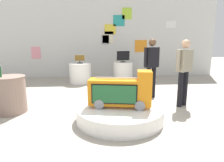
{
  "coord_description": "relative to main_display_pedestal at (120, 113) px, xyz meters",
  "views": [
    {
      "loc": [
        -0.31,
        -3.99,
        1.58
      ],
      "look_at": [
        0.08,
        0.68,
        0.63
      ],
      "focal_mm": 31.35,
      "sensor_mm": 36.0,
      "label": 1
    }
  ],
  "objects": [
    {
      "name": "novelty_firetruck_tv",
      "position": [
        0.02,
        -0.01,
        0.45
      ],
      "size": [
        1.27,
        0.58,
        0.74
      ],
      "color": "gray",
      "rests_on": "main_display_pedestal"
    },
    {
      "name": "main_display_pedestal",
      "position": [
        0.0,
        0.0,
        0.0
      ],
      "size": [
        1.75,
        1.75,
        0.28
      ],
      "primitive_type": "cylinder",
      "color": "white",
      "rests_on": "ground"
    },
    {
      "name": "tv_on_left_rear",
      "position": [
        -1.07,
        3.74,
        0.79
      ],
      "size": [
        0.4,
        0.23,
        0.33
      ],
      "color": "black",
      "rests_on": "display_pedestal_left_rear"
    },
    {
      "name": "shopper_browsing_near_truck",
      "position": [
        1.07,
        1.53,
        0.83
      ],
      "size": [
        0.5,
        0.36,
        1.65
      ],
      "color": "black",
      "rests_on": "ground"
    },
    {
      "name": "display_pedestal_left_rear",
      "position": [
        -1.07,
        3.74,
        0.24
      ],
      "size": [
        0.83,
        0.83,
        0.76
      ],
      "primitive_type": "cylinder",
      "color": "white",
      "rests_on": "ground"
    },
    {
      "name": "display_pedestal_center_rear",
      "position": [
        0.63,
        4.07,
        0.24
      ],
      "size": [
        0.77,
        0.77,
        0.76
      ],
      "primitive_type": "cylinder",
      "color": "white",
      "rests_on": "ground"
    },
    {
      "name": "shopper_browsing_rear",
      "position": [
        1.65,
        0.76,
        0.81
      ],
      "size": [
        0.49,
        0.37,
        1.62
      ],
      "color": "black",
      "rests_on": "ground"
    },
    {
      "name": "bottle_on_side_table",
      "position": [
        -2.52,
        0.56,
        0.81
      ],
      "size": [
        0.07,
        0.07,
        0.31
      ],
      "color": "#195926",
      "rests_on": "side_table_round"
    },
    {
      "name": "ground_plane",
      "position": [
        -0.16,
        0.25,
        -0.14
      ],
      "size": [
        30.0,
        30.0,
        0.0
      ],
      "primitive_type": "plane",
      "color": "#A8A091"
    },
    {
      "name": "side_table_round",
      "position": [
        -2.39,
        0.65,
        0.28
      ],
      "size": [
        0.71,
        0.71,
        0.83
      ],
      "color": "gray",
      "rests_on": "ground"
    },
    {
      "name": "back_wall_display",
      "position": [
        -0.15,
        5.13,
        1.56
      ],
      "size": [
        10.28,
        0.13,
        3.4
      ],
      "color": "silver",
      "rests_on": "ground"
    },
    {
      "name": "tv_on_center_rear",
      "position": [
        0.63,
        4.07,
        0.85
      ],
      "size": [
        0.53,
        0.23,
        0.44
      ],
      "color": "black",
      "rests_on": "display_pedestal_center_rear"
    }
  ]
}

